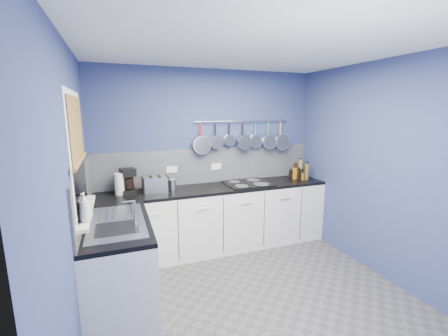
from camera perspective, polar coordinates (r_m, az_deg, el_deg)
floor at (r=3.41m, az=5.69°, el=-23.67°), size 3.20×3.00×0.02m
ceiling at (r=2.86m, az=6.73°, el=22.71°), size 3.20×3.00×0.02m
wall_back at (r=4.26m, az=-2.95°, el=1.89°), size 3.20×0.02×2.50m
wall_front at (r=1.74m, az=29.59°, el=-13.38°), size 3.20×0.02×2.50m
wall_left at (r=2.61m, az=-27.42°, el=-5.27°), size 0.02×3.00×2.50m
wall_right at (r=3.87m, az=28.01°, el=-0.35°), size 0.02×3.00×2.50m
backsplash_back at (r=4.26m, az=-2.85°, el=0.51°), size 3.20×0.02×0.50m
backsplash_left at (r=3.21m, az=-25.66°, el=-4.08°), size 0.02×1.80×0.50m
cabinet_run_back at (r=4.19m, az=-1.54°, el=-9.90°), size 3.20×0.60×0.86m
worktop_back at (r=4.05m, az=-1.57°, el=-3.95°), size 3.20×0.60×0.04m
cabinet_run_left at (r=3.18m, az=-19.57°, el=-17.78°), size 0.60×1.20×0.86m
worktop_left at (r=2.99m, az=-20.13°, el=-10.18°), size 0.60×1.20×0.04m
window_frame at (r=2.84m, az=-26.57°, el=2.23°), size 0.01×1.00×1.10m
window_glass at (r=2.84m, az=-26.47°, el=2.24°), size 0.01×0.90×1.00m
bamboo_blind at (r=2.82m, az=-26.71°, el=6.77°), size 0.01×0.90×0.55m
window_sill at (r=2.95m, az=-25.22°, el=-7.65°), size 0.10×0.98×0.03m
sink_unit at (r=2.98m, az=-20.16°, el=-9.74°), size 0.50×0.95×0.01m
mixer_tap at (r=2.77m, az=-16.96°, el=-8.35°), size 0.12×0.08×0.26m
socket_left at (r=4.12m, az=-10.10°, el=-0.29°), size 0.15×0.01×0.09m
socket_right at (r=4.28m, az=-1.52°, el=0.31°), size 0.15×0.01×0.09m
pot_rail at (r=4.33m, az=3.62°, el=9.08°), size 1.45×0.02×0.02m
soap_bottle_a at (r=2.62m, az=-25.53°, el=-6.89°), size 0.11×0.11×0.24m
soap_bottle_b at (r=2.74m, az=-25.28°, el=-6.86°), size 0.10×0.10×0.17m
paper_towel at (r=3.86m, az=-19.62°, el=-2.97°), size 0.14×0.14×0.27m
coffee_maker at (r=3.88m, az=-18.14°, el=-2.45°), size 0.23×0.24×0.32m
toaster at (r=3.88m, az=-13.23°, el=-3.12°), size 0.32×0.19×0.20m
canister at (r=3.94m, az=-10.02°, el=-3.18°), size 0.13×0.13×0.14m
hob at (r=4.23m, az=4.62°, el=-2.96°), size 0.63×0.56×0.01m
pan_0 at (r=4.12m, az=-4.50°, el=5.85°), size 0.26×0.09×0.45m
pan_1 at (r=4.18m, az=-1.70°, el=6.43°), size 0.19×0.09×0.38m
pan_2 at (r=4.25m, az=1.02°, el=6.68°), size 0.16×0.07×0.35m
pan_3 at (r=4.33m, az=3.64°, el=6.38°), size 0.22×0.12×0.41m
pan_4 at (r=4.42m, az=6.16°, el=6.49°), size 0.21×0.06×0.40m
pan_5 at (r=4.52m, az=8.58°, el=6.38°), size 0.23×0.10×0.42m
pan_6 at (r=4.63m, az=10.88°, el=6.29°), size 0.25×0.11×0.44m
condiment_0 at (r=4.76m, az=14.63°, el=-0.04°), size 0.06×0.06×0.28m
condiment_1 at (r=4.71m, az=13.73°, el=-0.57°), size 0.07×0.07×0.21m
condiment_2 at (r=4.68m, az=12.90°, el=-1.22°), size 0.07×0.07×0.11m
condiment_3 at (r=4.71m, az=15.03°, el=-1.20°), size 0.07×0.07×0.12m
condiment_4 at (r=4.64m, az=14.31°, el=-1.11°), size 0.06×0.06×0.16m
condiment_5 at (r=4.61m, az=13.63°, el=-0.99°), size 0.07×0.07×0.18m
condiment_6 at (r=4.62m, az=15.80°, el=-0.64°), size 0.06×0.06×0.25m
condiment_7 at (r=4.59m, az=15.08°, el=-1.57°), size 0.06×0.06×0.11m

